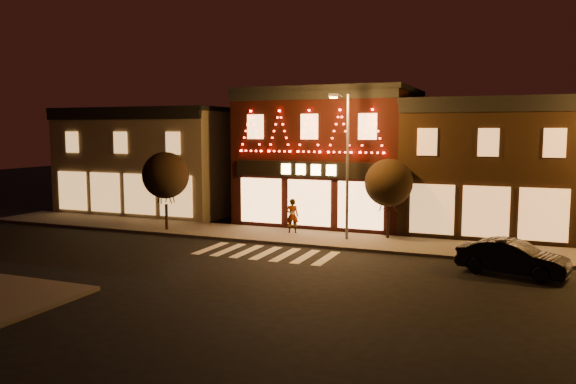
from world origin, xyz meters
The scene contains 10 objects.
ground centered at (0.00, 0.00, 0.00)m, with size 120.00×120.00×0.00m, color black.
sidewalk_far centered at (2.00, 8.00, 0.07)m, with size 44.00×4.00×0.15m, color #47423D.
building_left centered at (-13.00, 13.99, 3.66)m, with size 12.20×8.28×7.30m.
building_pulp centered at (0.00, 13.98, 4.16)m, with size 10.20×8.34×8.30m.
building_right_a centered at (9.50, 13.99, 3.76)m, with size 9.20×8.28×7.50m.
streetlamp_mid centered at (2.73, 7.85, 4.54)m, with size 0.65×1.71×7.47m.
tree_left centered at (-7.60, 7.02, 3.25)m, with size 2.65×2.65×4.43m.
tree_right centered at (4.70, 9.17, 3.08)m, with size 2.50×2.50×4.18m.
dark_sedan centered at (10.87, 4.05, 0.70)m, with size 1.48×4.26×1.40m, color black.
pedestrian centered at (-0.53, 8.72, 1.10)m, with size 0.69×0.46×1.90m, color gray.
Camera 1 is at (10.91, -20.08, 5.81)m, focal length 35.40 mm.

